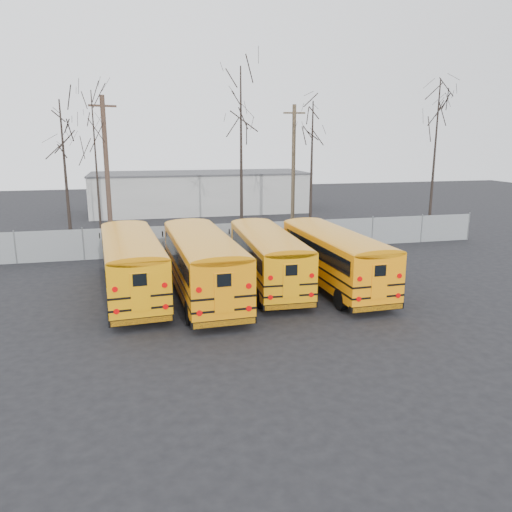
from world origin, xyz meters
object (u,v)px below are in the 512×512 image
object	(u,v)px
bus_a	(131,260)
utility_pole_right	(293,166)
bus_c	(267,253)
utility_pole_left	(107,173)
bus_b	(202,259)
bus_d	(333,253)

from	to	relation	value
bus_a	utility_pole_right	bearing A→B (deg)	46.69
utility_pole_right	bus_c	bearing A→B (deg)	-105.48
bus_c	utility_pole_left	world-z (taller)	utility_pole_left
utility_pole_left	utility_pole_right	bearing A→B (deg)	-0.58
utility_pole_right	utility_pole_left	bearing A→B (deg)	-152.84
utility_pole_left	utility_pole_right	xyz separation A→B (m)	(14.94, 5.61, -0.01)
bus_a	utility_pole_left	distance (m)	11.62
bus_b	utility_pole_right	bearing A→B (deg)	57.63
bus_a	utility_pole_left	bearing A→B (deg)	93.15
bus_a	bus_b	world-z (taller)	bus_b
utility_pole_right	bus_b	bearing A→B (deg)	-113.66
bus_b	utility_pole_left	xyz separation A→B (m)	(-4.74, 11.89, 3.42)
bus_b	utility_pole_left	size ratio (longest dim) A/B	1.12
bus_a	utility_pole_right	size ratio (longest dim) A/B	1.10
bus_c	bus_d	size ratio (longest dim) A/B	0.98
bus_b	bus_a	bearing A→B (deg)	162.88
bus_c	bus_d	xyz separation A→B (m)	(3.27, -1.01, 0.04)
bus_a	bus_d	distance (m)	10.17
bus_d	utility_pole_right	distance (m)	18.15
bus_d	utility_pole_right	xyz separation A→B (m)	(3.41, 17.48, 3.51)
bus_c	bus_d	distance (m)	3.42
bus_d	utility_pole_left	xyz separation A→B (m)	(-11.54, 11.87, 3.52)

